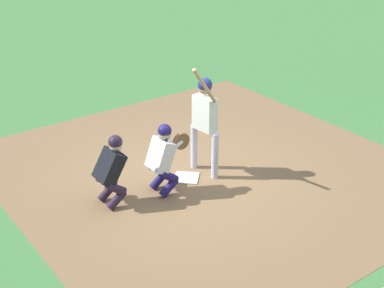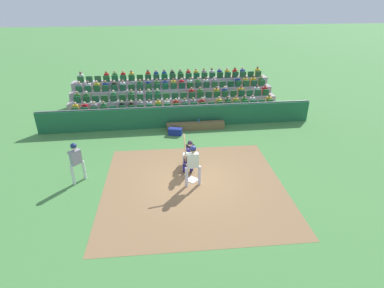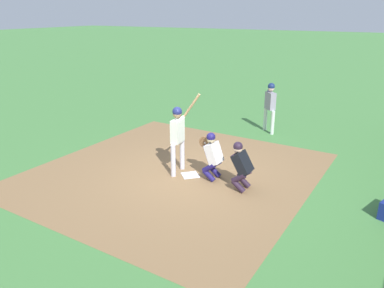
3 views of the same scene
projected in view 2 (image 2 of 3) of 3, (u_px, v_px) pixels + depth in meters
ground_plane at (192, 180)px, 13.16m from camera, size 160.00×160.00×0.00m
infield_dirt_patch at (194, 186)px, 12.71m from camera, size 7.78×7.44×0.01m
home_plate_marker at (192, 180)px, 13.15m from camera, size 0.62×0.62×0.02m
batter_at_plate at (193, 161)px, 12.29m from camera, size 0.69×0.65×2.22m
catcher_crouching at (188, 159)px, 13.35m from camera, size 0.48×0.72×1.30m
home_plate_umpire at (190, 150)px, 14.20m from camera, size 0.48×0.51×1.26m
dugout_wall at (179, 117)px, 18.32m from camera, size 16.47×0.24×1.36m
dugout_bench at (196, 126)px, 18.13m from camera, size 3.47×0.40×0.44m
water_bottle_on_bench at (199, 120)px, 18.06m from camera, size 0.07×0.07×0.22m
equipment_duffel_bag at (175, 132)px, 17.41m from camera, size 0.85×0.57×0.40m
on_deck_batter at (76, 158)px, 12.59m from camera, size 0.57×0.59×1.83m
bleacher_stand at (174, 97)px, 21.78m from camera, size 14.26×3.79×2.48m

